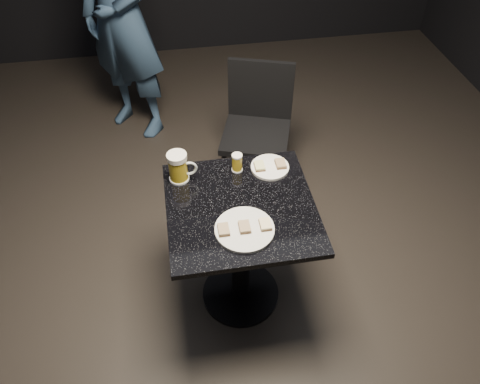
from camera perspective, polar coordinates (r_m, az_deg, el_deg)
name	(u,v)px	position (r m, az deg, el deg)	size (l,w,h in m)	color
floor	(241,294)	(2.79, 0.07, -12.33)	(6.00, 6.00, 0.00)	black
plate_large	(245,229)	(2.09, 0.56, -4.57)	(0.27, 0.27, 0.01)	silver
plate_small	(270,167)	(2.39, 3.67, 3.03)	(0.19, 0.19, 0.01)	white
patron	(122,17)	(3.57, -14.21, 19.97)	(0.67, 0.44, 1.83)	navy
table	(241,238)	(2.38, 0.08, -5.67)	(0.70, 0.70, 0.75)	black
beer_mug	(179,167)	(2.30, -7.49, 3.04)	(0.14, 0.10, 0.16)	white
beer_tumbler	(237,163)	(2.35, -0.36, 3.61)	(0.06, 0.06, 0.10)	silver
chair	(258,123)	(3.11, 2.15, 8.45)	(0.54, 0.54, 0.88)	black
canapes_on_plate_large	(245,227)	(2.08, 0.56, -4.27)	(0.24, 0.07, 0.02)	#4C3521
canapes_on_plate_small	(270,165)	(2.38, 3.68, 3.33)	(0.16, 0.07, 0.02)	#4C3521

